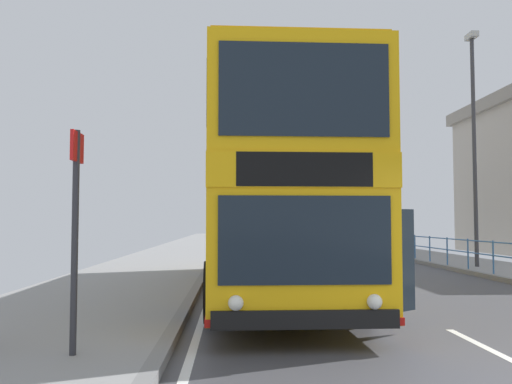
{
  "coord_description": "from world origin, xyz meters",
  "views": [
    {
      "loc": [
        -3.43,
        -4.8,
        1.69
      ],
      "look_at": [
        -2.96,
        5.76,
        2.29
      ],
      "focal_mm": 37.55,
      "sensor_mm": 36.0,
      "label": 1
    }
  ],
  "objects_px": {
    "double_decker_bus_main": "(269,198)",
    "street_lamp_far_side": "(474,131)",
    "background_bus_far_lane": "(338,222)",
    "bus_stop_sign_near": "(75,215)",
    "bare_tree_far_00": "(354,208)"
  },
  "relations": [
    {
      "from": "double_decker_bus_main",
      "to": "street_lamp_far_side",
      "type": "xyz_separation_m",
      "value": [
        7.76,
        6.05,
        2.67
      ]
    },
    {
      "from": "street_lamp_far_side",
      "to": "background_bus_far_lane",
      "type": "bearing_deg",
      "value": 100.48
    },
    {
      "from": "background_bus_far_lane",
      "to": "bus_stop_sign_near",
      "type": "distance_m",
      "value": 26.18
    },
    {
      "from": "bus_stop_sign_near",
      "to": "bare_tree_far_00",
      "type": "distance_m",
      "value": 34.53
    },
    {
      "from": "background_bus_far_lane",
      "to": "bare_tree_far_00",
      "type": "distance_m",
      "value": 8.4
    },
    {
      "from": "bus_stop_sign_near",
      "to": "bare_tree_far_00",
      "type": "bearing_deg",
      "value": 71.66
    },
    {
      "from": "background_bus_far_lane",
      "to": "bus_stop_sign_near",
      "type": "height_order",
      "value": "background_bus_far_lane"
    },
    {
      "from": "street_lamp_far_side",
      "to": "bus_stop_sign_near",
      "type": "bearing_deg",
      "value": -130.84
    },
    {
      "from": "double_decker_bus_main",
      "to": "street_lamp_far_side",
      "type": "distance_m",
      "value": 10.2
    },
    {
      "from": "double_decker_bus_main",
      "to": "bare_tree_far_00",
      "type": "xyz_separation_m",
      "value": [
        8.14,
        26.68,
        0.49
      ]
    },
    {
      "from": "bus_stop_sign_near",
      "to": "bare_tree_far_00",
      "type": "xyz_separation_m",
      "value": [
        10.86,
        32.76,
        0.99
      ]
    },
    {
      "from": "bus_stop_sign_near",
      "to": "street_lamp_far_side",
      "type": "bearing_deg",
      "value": 49.16
    },
    {
      "from": "background_bus_far_lane",
      "to": "street_lamp_far_side",
      "type": "xyz_separation_m",
      "value": [
        2.36,
        -12.76,
        3.25
      ]
    },
    {
      "from": "double_decker_bus_main",
      "to": "bus_stop_sign_near",
      "type": "xyz_separation_m",
      "value": [
        -2.72,
        -6.08,
        -0.5
      ]
    },
    {
      "from": "double_decker_bus_main",
      "to": "bare_tree_far_00",
      "type": "bearing_deg",
      "value": 73.04
    }
  ]
}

